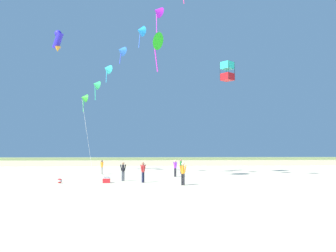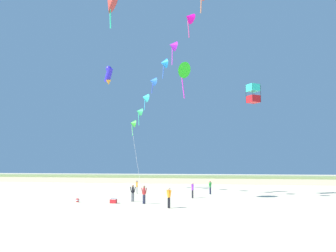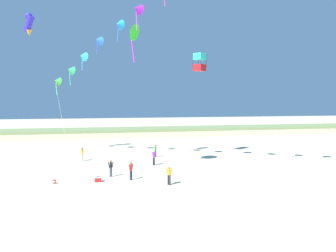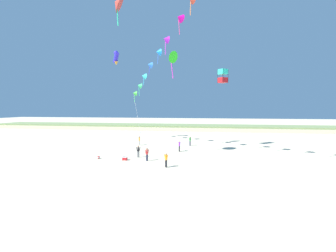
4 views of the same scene
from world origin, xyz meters
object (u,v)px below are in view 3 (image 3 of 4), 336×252
object	(u,v)px
person_near_right	(131,169)
person_far_left	(154,157)
beach_ball	(54,181)
large_kite_high_solo	(199,62)
person_near_left	(82,153)
large_kite_mid_trail	(132,32)
person_far_right	(156,150)
beach_cooler	(98,179)
large_kite_low_lead	(29,23)
person_far_center	(169,174)
person_mid_center	(111,167)

from	to	relation	value
person_near_right	person_far_left	xyz separation A→B (m)	(3.31, 6.52, 0.02)
person_near_right	beach_ball	xyz separation A→B (m)	(-6.46, 0.11, -0.75)
person_near_right	large_kite_high_solo	world-z (taller)	large_kite_high_solo
person_near_left	person_far_left	size ratio (longest dim) A/B	0.94
large_kite_mid_trail	beach_ball	xyz separation A→B (m)	(-8.07, -10.33, -14.64)
person_near_left	person_far_right	distance (m)	8.84
person_far_right	beach_cooler	distance (m)	14.13
person_far_right	large_kite_low_lead	world-z (taller)	large_kite_low_lead
person_near_right	large_kite_mid_trail	bearing A→B (deg)	81.23
beach_ball	large_kite_low_lead	bearing A→B (deg)	103.49
person_near_right	person_far_left	distance (m)	7.31
large_kite_mid_trail	person_far_center	bearing A→B (deg)	-84.64
person_near_left	large_kite_mid_trail	xyz separation A→B (m)	(5.82, -0.56, 13.92)
person_near_left	person_far_left	world-z (taller)	person_far_left
person_near_left	person_far_center	world-z (taller)	person_far_center
person_mid_center	person_far_center	world-z (taller)	person_far_center
person_near_right	large_kite_mid_trail	xyz separation A→B (m)	(1.61, 10.44, 13.88)
large_kite_high_solo	person_mid_center	bearing A→B (deg)	-141.76
person_far_left	large_kite_mid_trail	bearing A→B (deg)	113.44
person_far_center	large_kite_high_solo	world-z (taller)	large_kite_high_solo
person_far_right	person_near_left	bearing A→B (deg)	-173.88
person_far_right	person_far_center	distance (m)	14.62
person_far_center	person_far_right	bearing A→B (deg)	83.15
person_far_right	large_kite_mid_trail	world-z (taller)	large_kite_mid_trail
person_mid_center	person_far_right	xyz separation A→B (m)	(6.20, 10.22, 0.01)
person_near_left	person_near_right	distance (m)	11.78
person_far_right	large_kite_high_solo	bearing A→B (deg)	-13.30
beach_cooler	person_near_right	bearing A→B (deg)	1.17
person_near_right	beach_cooler	world-z (taller)	person_near_right
person_far_left	beach_cooler	world-z (taller)	person_far_left
person_far_center	person_near_left	bearing A→B (deg)	117.41
person_near_left	person_mid_center	xyz separation A→B (m)	(2.59, -9.28, 0.01)
person_near_right	beach_ball	world-z (taller)	person_near_right
person_near_right	person_far_right	world-z (taller)	person_near_right
person_near_left	person_far_right	bearing A→B (deg)	6.12
person_near_left	person_mid_center	distance (m)	9.64
person_far_left	beach_ball	distance (m)	11.71
person_far_right	person_far_center	world-z (taller)	person_far_center
person_near_right	beach_cooler	xyz separation A→B (m)	(-2.85, -0.06, -0.72)
person_mid_center	large_kite_low_lead	bearing A→B (deg)	120.80
person_far_left	person_far_center	distance (m)	9.11
beach_cooler	large_kite_high_solo	bearing A→B (deg)	40.42
large_kite_low_lead	person_near_right	bearing A→B (deg)	-57.68
person_far_right	beach_cooler	xyz separation A→B (m)	(-7.43, -12.00, -0.71)
person_far_left	large_kite_mid_trail	xyz separation A→B (m)	(-1.70, 3.92, 13.87)
person_far_right	beach_ball	size ratio (longest dim) A/B	4.40
person_far_left	person_far_center	xyz separation A→B (m)	(-0.48, -9.10, 0.00)
person_near_left	person_far_center	distance (m)	15.29
large_kite_high_solo	beach_ball	distance (m)	22.52
beach_cooler	person_far_left	bearing A→B (deg)	46.85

